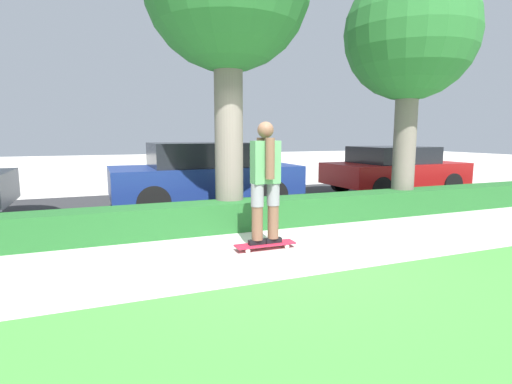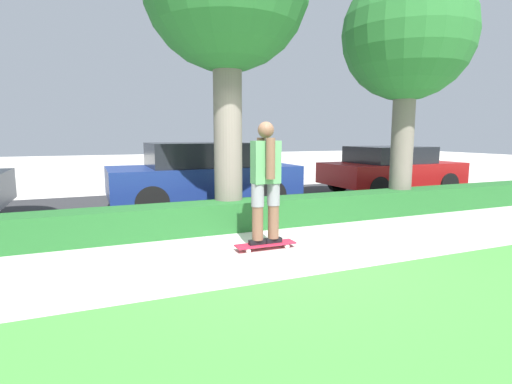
{
  "view_description": "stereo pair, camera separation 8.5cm",
  "coord_description": "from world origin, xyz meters",
  "px_view_note": "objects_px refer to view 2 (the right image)",
  "views": [
    {
      "loc": [
        -2.21,
        -4.97,
        1.67
      ],
      "look_at": [
        0.0,
        0.6,
        0.8
      ],
      "focal_mm": 28.0,
      "sensor_mm": 36.0,
      "label": 1
    },
    {
      "loc": [
        -2.29,
        -4.94,
        1.67
      ],
      "look_at": [
        0.0,
        0.6,
        0.8
      ],
      "focal_mm": 28.0,
      "sensor_mm": 36.0,
      "label": 2
    }
  ],
  "objects_px": {
    "skater_person": "(266,180)",
    "tree_far": "(408,38)",
    "skateboard": "(265,244)",
    "parked_car_rear": "(391,169)",
    "parked_car_middle": "(203,174)"
  },
  "relations": [
    {
      "from": "tree_far",
      "to": "parked_car_rear",
      "type": "height_order",
      "value": "tree_far"
    },
    {
      "from": "skateboard",
      "to": "tree_far",
      "type": "height_order",
      "value": "tree_far"
    },
    {
      "from": "parked_car_rear",
      "to": "skater_person",
      "type": "bearing_deg",
      "value": -146.95
    },
    {
      "from": "skater_person",
      "to": "tree_far",
      "type": "relative_size",
      "value": 0.35
    },
    {
      "from": "parked_car_middle",
      "to": "parked_car_rear",
      "type": "height_order",
      "value": "parked_car_middle"
    },
    {
      "from": "skater_person",
      "to": "parked_car_rear",
      "type": "distance_m",
      "value": 6.64
    },
    {
      "from": "skateboard",
      "to": "skater_person",
      "type": "distance_m",
      "value": 0.96
    },
    {
      "from": "skateboard",
      "to": "parked_car_rear",
      "type": "height_order",
      "value": "parked_car_rear"
    },
    {
      "from": "tree_far",
      "to": "parked_car_middle",
      "type": "bearing_deg",
      "value": 151.56
    },
    {
      "from": "parked_car_middle",
      "to": "parked_car_rear",
      "type": "distance_m",
      "value": 5.49
    },
    {
      "from": "skater_person",
      "to": "parked_car_rear",
      "type": "xyz_separation_m",
      "value": [
        5.5,
        3.7,
        -0.32
      ]
    },
    {
      "from": "tree_far",
      "to": "parked_car_middle",
      "type": "xyz_separation_m",
      "value": [
        -3.82,
        2.07,
        -2.84
      ]
    },
    {
      "from": "skater_person",
      "to": "parked_car_rear",
      "type": "height_order",
      "value": "skater_person"
    },
    {
      "from": "skater_person",
      "to": "parked_car_rear",
      "type": "relative_size",
      "value": 0.46
    },
    {
      "from": "parked_car_rear",
      "to": "parked_car_middle",
      "type": "bearing_deg",
      "value": -179.44
    }
  ]
}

